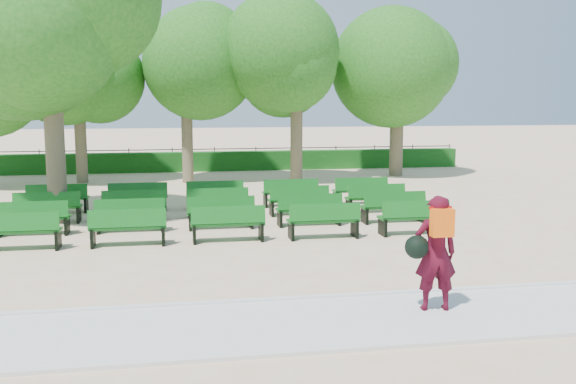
# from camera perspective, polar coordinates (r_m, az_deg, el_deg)

# --- Properties ---
(ground) EXTENTS (120.00, 120.00, 0.00)m
(ground) POSITION_cam_1_polar(r_m,az_deg,el_deg) (16.80, -6.79, -3.39)
(ground) COLOR #DAB490
(paving) EXTENTS (30.00, 2.20, 0.06)m
(paving) POSITION_cam_1_polar(r_m,az_deg,el_deg) (9.68, -4.15, -12.00)
(paving) COLOR silver
(paving) RESTS_ON ground
(curb) EXTENTS (30.00, 0.12, 0.10)m
(curb) POSITION_cam_1_polar(r_m,az_deg,el_deg) (10.75, -4.80, -9.80)
(curb) COLOR silver
(curb) RESTS_ON ground
(hedge) EXTENTS (26.00, 0.70, 0.90)m
(hedge) POSITION_cam_1_polar(r_m,az_deg,el_deg) (30.59, -8.36, 2.69)
(hedge) COLOR #165417
(hedge) RESTS_ON ground
(fence) EXTENTS (26.00, 0.10, 1.02)m
(fence) POSITION_cam_1_polar(r_m,az_deg,el_deg) (31.03, -8.37, 1.94)
(fence) COLOR black
(fence) RESTS_ON ground
(tree_line) EXTENTS (21.80, 6.80, 7.04)m
(tree_line) POSITION_cam_1_polar(r_m,az_deg,el_deg) (26.66, -8.06, 0.91)
(tree_line) COLOR #286B1C
(tree_line) RESTS_ON ground
(bench_array) EXTENTS (1.78, 0.64, 1.10)m
(bench_array) POSITION_cam_1_polar(r_m,az_deg,el_deg) (17.76, -6.04, -2.45)
(bench_array) COLOR #105C17
(bench_array) RESTS_ON ground
(tree_among) EXTENTS (5.27, 5.27, 7.49)m
(tree_among) POSITION_cam_1_polar(r_m,az_deg,el_deg) (18.62, -20.47, 13.06)
(tree_among) COLOR brown
(tree_among) RESTS_ON ground
(person) EXTENTS (0.88, 0.55, 1.84)m
(person) POSITION_cam_1_polar(r_m,az_deg,el_deg) (10.36, 12.88, -5.17)
(person) COLOR #420917
(person) RESTS_ON ground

